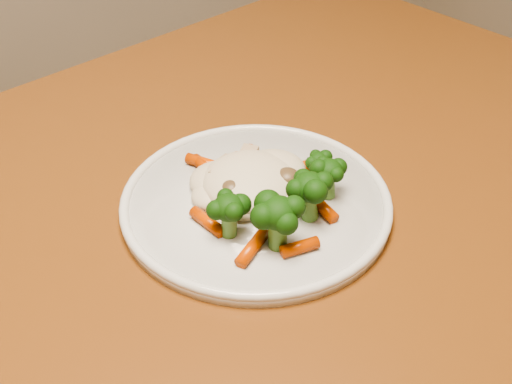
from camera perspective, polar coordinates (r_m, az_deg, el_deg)
dining_table at (r=0.68m, az=-3.50°, el=-10.85°), size 1.47×1.21×0.75m
plate at (r=0.65m, az=0.00°, el=-1.01°), size 0.27×0.27×0.01m
meal at (r=0.63m, az=0.90°, el=0.41°), size 0.16×0.19×0.05m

